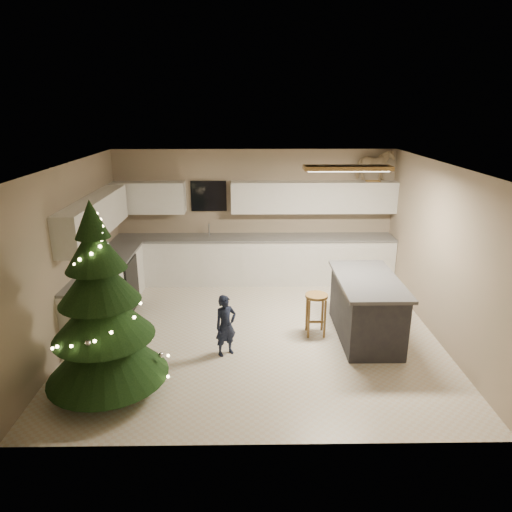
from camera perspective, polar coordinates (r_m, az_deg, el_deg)
name	(u,v)px	position (r m, az deg, el deg)	size (l,w,h in m)	color
ground_plane	(256,332)	(7.27, 0.04, -9.52)	(5.50, 5.50, 0.00)	beige
room_shell	(258,224)	(6.64, 0.24, 3.98)	(5.52, 5.02, 2.61)	tan
cabinetry	(206,254)	(8.53, -6.25, 0.21)	(5.50, 3.20, 2.00)	white
island	(366,307)	(7.15, 13.59, -6.27)	(0.90, 1.70, 0.95)	black
bar_stool	(316,304)	(7.07, 7.53, -6.03)	(0.35, 0.35, 0.66)	brown
christmas_tree	(103,318)	(5.75, -18.64, -7.38)	(1.51, 1.46, 2.42)	#3F2816
toddler	(226,325)	(6.50, -3.81, -8.66)	(0.33, 0.22, 0.90)	black
rocking_horse	(374,165)	(9.14, 14.55, 10.94)	(0.70, 0.35, 0.60)	brown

